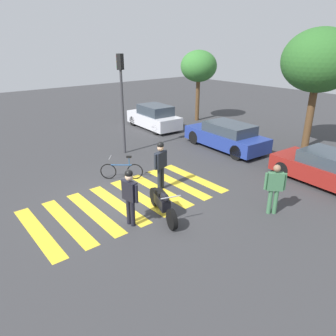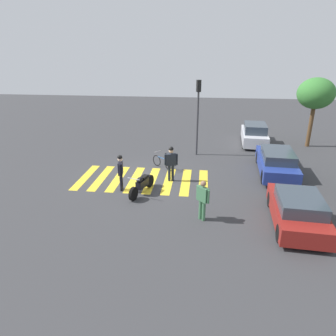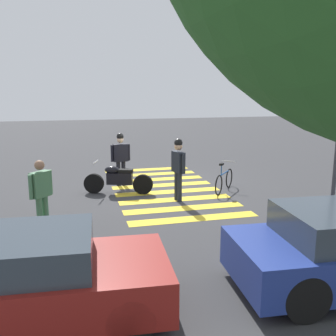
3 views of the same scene
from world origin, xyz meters
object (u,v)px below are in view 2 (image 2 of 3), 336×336
Objects in this scene: car_white_van at (254,134)px; officer_by_motorcycle at (121,170)px; car_maroon_wagon at (297,210)px; traffic_light_pole at (198,106)px; police_motorcycle at (142,184)px; officer_on_foot at (171,161)px; car_blue_hatchback at (276,162)px; pedestrian_bystander at (203,198)px; leaning_bicycle at (163,162)px.

officer_by_motorcycle is at bearing -40.57° from car_white_van.
traffic_light_pole is (-8.12, -4.11, 2.49)m from car_maroon_wagon.
officer_by_motorcycle is at bearing -30.46° from traffic_light_pole.
traffic_light_pole is (-6.07, 2.39, 2.67)m from police_motorcycle.
traffic_light_pole is (-4.44, 1.18, 2.03)m from officer_on_foot.
car_blue_hatchback is at bearing 3.72° from car_white_van.
officer_by_motorcycle is 1.07× the size of pedestrian_bystander.
leaning_bicycle is 0.29× the size of car_blue_hatchback.
officer_on_foot is (1.73, 0.65, 0.73)m from leaning_bicycle.
pedestrian_bystander is 0.41× the size of car_white_van.
car_maroon_wagon is at bearing 72.43° from police_motorcycle.
car_white_van is at bearing 144.53° from officer_on_foot.
officer_by_motorcycle reaches higher than police_motorcycle.
pedestrian_bystander is (3.73, 1.65, -0.12)m from officer_on_foot.
pedestrian_bystander is 0.42× the size of car_maroon_wagon.
traffic_light_pole reaches higher than car_white_van.
car_maroon_wagon is at bearing 47.66° from leaning_bicycle.
car_blue_hatchback is (-1.66, 5.60, -0.42)m from officer_on_foot.
officer_by_motorcycle is 8.45m from car_blue_hatchback.
police_motorcycle is 7.56m from car_blue_hatchback.
police_motorcycle is at bearing -107.57° from car_maroon_wagon.
officer_on_foot is 0.46× the size of car_maroon_wagon.
traffic_light_pole reaches higher than officer_on_foot.
car_white_van is 11.02m from car_maroon_wagon.
car_blue_hatchback is (-3.07, 7.86, -0.38)m from officer_by_motorcycle.
leaning_bicycle is 6.26m from car_blue_hatchback.
police_motorcycle is 7.04m from traffic_light_pole.
leaning_bicycle is 0.29× the size of traffic_light_pole.
officer_by_motorcycle reaches higher than car_white_van.
traffic_light_pole is (-5.85, 3.44, 2.07)m from officer_by_motorcycle.
officer_by_motorcycle is (-0.22, -1.05, 0.60)m from police_motorcycle.
leaning_bicycle is 0.74× the size of officer_by_motorcycle.
car_maroon_wagon is (2.27, 7.55, -0.42)m from officer_by_motorcycle.
car_blue_hatchback is at bearing 143.75° from pedestrian_bystander.
officer_on_foot reaches higher than car_white_van.
car_blue_hatchback is 5.77m from traffic_light_pole.
pedestrian_bystander reaches higher than car_white_van.
pedestrian_bystander is at bearing 23.82° from officer_on_foot.
pedestrian_bystander is (5.46, 2.29, 0.60)m from leaning_bicycle.
leaning_bicycle is 0.33× the size of car_white_van.
police_motorcycle is 2.12m from officer_on_foot.
pedestrian_bystander is 6.69m from car_blue_hatchback.
police_motorcycle is 3.58m from pedestrian_bystander.
traffic_light_pole is at bearing 146.09° from leaning_bicycle.
leaning_bicycle is 0.72× the size of officer_on_foot.
officer_on_foot is (-1.62, 1.21, 0.63)m from police_motorcycle.
traffic_light_pole is (-2.78, -4.42, 2.45)m from car_blue_hatchback.
officer_by_motorcycle is (3.13, -1.61, 0.69)m from leaning_bicycle.
officer_on_foot is at bearing 121.91° from officer_by_motorcycle.
officer_on_foot is at bearing -14.86° from traffic_light_pole.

